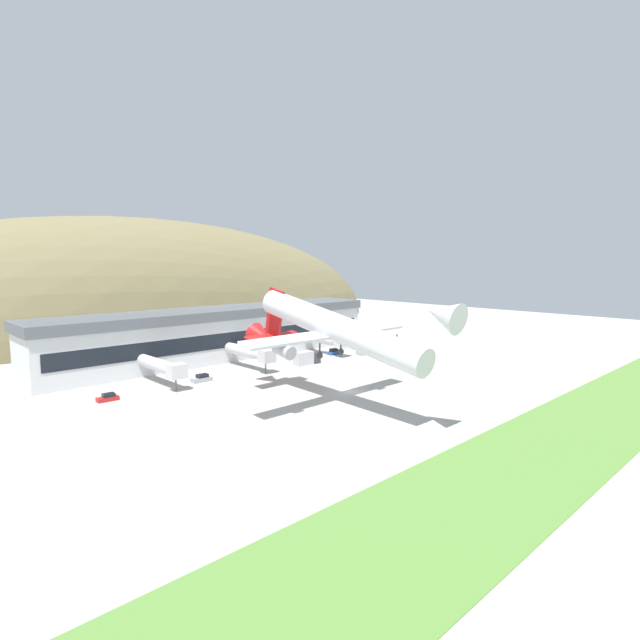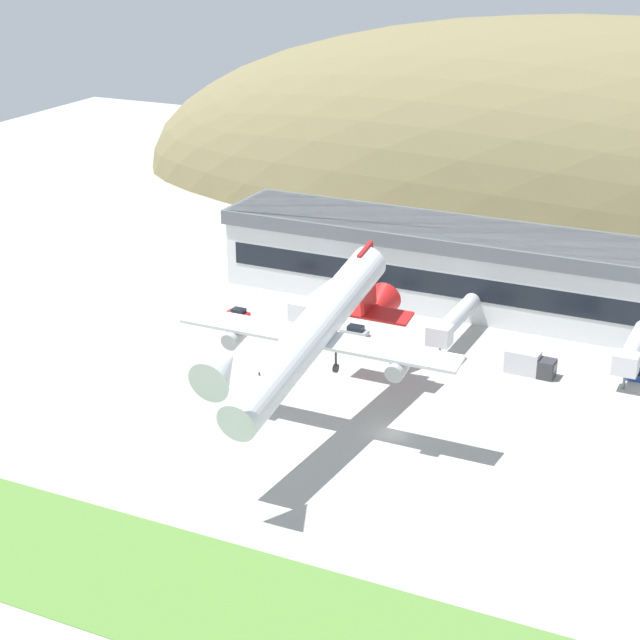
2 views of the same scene
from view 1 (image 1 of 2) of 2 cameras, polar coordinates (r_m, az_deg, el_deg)
The scene contains 15 objects.
ground_plane at distance 99.22m, azimuth 3.43°, elevation -8.13°, with size 352.15×352.15×0.00m, color #ADAAA3.
grass_strip_foreground at distance 79.22m, azimuth 25.20°, elevation -12.68°, with size 316.94×18.20×0.08m, color #568438.
hill_backdrop at distance 192.14m, azimuth -19.99°, elevation -1.21°, with size 224.27×73.17×81.18m, color olive.
terminal_building at distance 132.76m, azimuth -11.46°, elevation -1.13°, with size 93.09×15.73×13.22m.
jetway_0 at distance 107.54m, azimuth -17.56°, elevation -5.08°, with size 3.38×16.80×5.43m.
jetway_1 at distance 118.72m, azimuth -7.88°, elevation -3.71°, with size 3.38×16.82×5.43m.
jetway_2 at distance 135.92m, azimuth 0.90°, elevation -2.30°, with size 3.38×15.43×5.43m.
cargo_airplane at distance 87.25m, azimuth 1.58°, elevation -1.03°, with size 36.93×48.64×13.85m.
service_car_0 at distance 148.68m, azimuth 6.86°, elevation -2.86°, with size 3.84×2.12×1.54m.
service_car_1 at distance 109.36m, azimuth -13.36°, elevation -6.53°, with size 4.32×1.83×1.62m.
service_car_2 at distance 136.53m, azimuth 1.59°, elevation -3.67°, with size 3.97×1.96×1.65m.
service_car_3 at distance 100.28m, azimuth -23.08°, elevation -8.17°, with size 3.82×1.85×1.41m.
fuel_truck at distance 137.69m, azimuth 5.59°, elevation -3.24°, with size 8.05×3.01×3.36m.
box_truck at distance 123.44m, azimuth -1.57°, elevation -4.38°, with size 7.18×2.72×3.33m.
traffic_cone_0 at distance 134.38m, azimuth 8.52°, elevation -4.09°, with size 0.52×0.52×0.58m.
Camera 1 is at (-70.32, -65.11, 25.69)m, focal length 28.00 mm.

